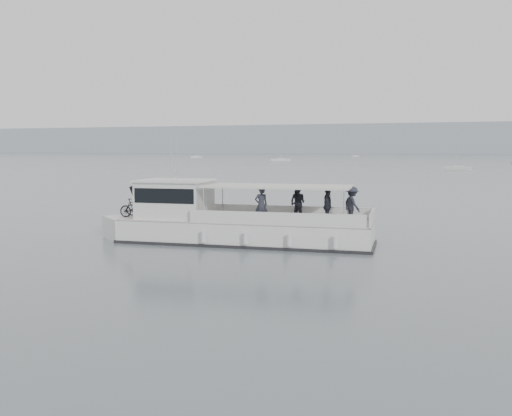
% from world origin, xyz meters
% --- Properties ---
extents(ground, '(1400.00, 1400.00, 0.00)m').
position_xyz_m(ground, '(0.00, 0.00, 0.00)').
color(ground, '#566165').
rests_on(ground, ground).
extents(headland, '(1400.00, 90.00, 28.00)m').
position_xyz_m(headland, '(0.00, 560.00, 14.00)').
color(headland, '#939EA8').
rests_on(headland, ground).
extents(tour_boat, '(12.94, 3.99, 5.39)m').
position_xyz_m(tour_boat, '(-3.80, 3.45, 0.88)').
color(tour_boat, silver).
rests_on(tour_boat, ground).
extents(moored_fleet, '(355.01, 316.23, 9.13)m').
position_xyz_m(moored_fleet, '(-40.22, 181.94, 0.36)').
color(moored_fleet, silver).
rests_on(moored_fleet, ground).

